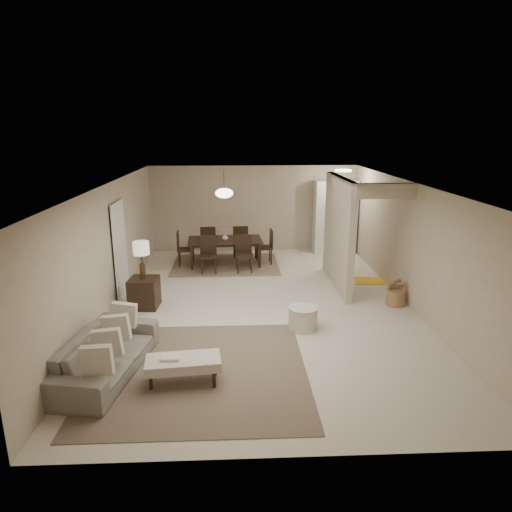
{
  "coord_description": "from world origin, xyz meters",
  "views": [
    {
      "loc": [
        -0.53,
        -8.75,
        3.52
      ],
      "look_at": [
        -0.13,
        0.06,
        1.05
      ],
      "focal_mm": 32.0,
      "sensor_mm": 36.0,
      "label": 1
    }
  ],
  "objects_px": {
    "pantry_cabinet": "(335,217)",
    "ottoman_bench": "(183,363)",
    "dining_table": "(225,252)",
    "wicker_basket": "(395,298)",
    "side_table": "(144,293)",
    "round_pouf": "(303,318)",
    "sofa": "(107,354)"
  },
  "relations": [
    {
      "from": "wicker_basket",
      "to": "side_table",
      "type": "bearing_deg",
      "value": 178.59
    },
    {
      "from": "ottoman_bench",
      "to": "dining_table",
      "type": "bearing_deg",
      "value": 79.08
    },
    {
      "from": "sofa",
      "to": "ottoman_bench",
      "type": "height_order",
      "value": "sofa"
    },
    {
      "from": "side_table",
      "to": "dining_table",
      "type": "height_order",
      "value": "dining_table"
    },
    {
      "from": "sofa",
      "to": "dining_table",
      "type": "height_order",
      "value": "dining_table"
    },
    {
      "from": "pantry_cabinet",
      "to": "side_table",
      "type": "distance_m",
      "value": 6.32
    },
    {
      "from": "side_table",
      "to": "dining_table",
      "type": "bearing_deg",
      "value": 61.56
    },
    {
      "from": "sofa",
      "to": "side_table",
      "type": "distance_m",
      "value": 2.63
    },
    {
      "from": "round_pouf",
      "to": "dining_table",
      "type": "distance_m",
      "value": 4.4
    },
    {
      "from": "pantry_cabinet",
      "to": "wicker_basket",
      "type": "relative_size",
      "value": 5.49
    },
    {
      "from": "pantry_cabinet",
      "to": "ottoman_bench",
      "type": "bearing_deg",
      "value": -117.42
    },
    {
      "from": "pantry_cabinet",
      "to": "dining_table",
      "type": "xyz_separation_m",
      "value": [
        -3.16,
        -1.17,
        -0.71
      ]
    },
    {
      "from": "pantry_cabinet",
      "to": "dining_table",
      "type": "relative_size",
      "value": 1.08
    },
    {
      "from": "side_table",
      "to": "wicker_basket",
      "type": "distance_m",
      "value": 5.15
    },
    {
      "from": "sofa",
      "to": "round_pouf",
      "type": "relative_size",
      "value": 4.0
    },
    {
      "from": "dining_table",
      "to": "sofa",
      "type": "bearing_deg",
      "value": -109.88
    },
    {
      "from": "ottoman_bench",
      "to": "round_pouf",
      "type": "bearing_deg",
      "value": 35.05
    },
    {
      "from": "round_pouf",
      "to": "wicker_basket",
      "type": "xyz_separation_m",
      "value": [
        2.08,
        1.08,
        -0.05
      ]
    },
    {
      "from": "round_pouf",
      "to": "wicker_basket",
      "type": "distance_m",
      "value": 2.34
    },
    {
      "from": "ottoman_bench",
      "to": "wicker_basket",
      "type": "height_order",
      "value": "ottoman_bench"
    },
    {
      "from": "ottoman_bench",
      "to": "dining_table",
      "type": "xyz_separation_m",
      "value": [
        0.49,
        5.86,
        0.04
      ]
    },
    {
      "from": "side_table",
      "to": "pantry_cabinet",
      "type": "bearing_deg",
      "value": 40.81
    },
    {
      "from": "dining_table",
      "to": "side_table",
      "type": "bearing_deg",
      "value": -121.89
    },
    {
      "from": "pantry_cabinet",
      "to": "round_pouf",
      "type": "height_order",
      "value": "pantry_cabinet"
    },
    {
      "from": "side_table",
      "to": "dining_table",
      "type": "distance_m",
      "value": 3.34
    },
    {
      "from": "side_table",
      "to": "ottoman_bench",
      "type": "bearing_deg",
      "value": -69.35
    },
    {
      "from": "side_table",
      "to": "wicker_basket",
      "type": "xyz_separation_m",
      "value": [
        5.15,
        -0.13,
        -0.15
      ]
    },
    {
      "from": "pantry_cabinet",
      "to": "ottoman_bench",
      "type": "xyz_separation_m",
      "value": [
        -3.65,
        -7.03,
        -0.75
      ]
    },
    {
      "from": "round_pouf",
      "to": "dining_table",
      "type": "bearing_deg",
      "value": 109.68
    },
    {
      "from": "wicker_basket",
      "to": "pantry_cabinet",
      "type": "bearing_deg",
      "value": 95.41
    },
    {
      "from": "side_table",
      "to": "round_pouf",
      "type": "height_order",
      "value": "side_table"
    },
    {
      "from": "round_pouf",
      "to": "sofa",
      "type": "bearing_deg",
      "value": -155.47
    }
  ]
}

